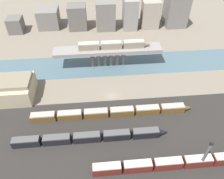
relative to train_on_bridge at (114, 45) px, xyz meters
name	(u,v)px	position (x,y,z in m)	size (l,w,h in m)	color
ground_plane	(112,96)	(-3.23, -23.51, -11.96)	(400.00, 400.00, 0.00)	#756B5B
railbed_yard	(118,141)	(-3.23, -47.51, -11.96)	(280.00, 42.00, 0.01)	#282623
river_water	(108,65)	(-3.23, 0.00, -11.96)	(320.00, 19.23, 0.01)	#47606B
bridge	(108,52)	(-3.23, 0.00, -3.96)	(54.26, 7.98, 10.19)	gray
train_on_bridge	(114,45)	(0.00, 0.00, 0.00)	(36.19, 3.19, 3.65)	gray
train_yard_near	(171,163)	(13.22, -59.27, -9.97)	(53.32, 2.90, 4.06)	#5B1E19
train_yard_mid	(91,137)	(-13.18, -46.25, -10.24)	(57.35, 2.93, 3.51)	black
train_yard_far	(112,112)	(-4.13, -34.94, -10.27)	(66.19, 3.12, 3.46)	brown
warehouse_building	(7,89)	(-48.98, -19.68, -7.44)	(22.27, 15.55, 9.51)	tan
signal_tower	(205,155)	(23.18, -60.08, -5.03)	(1.00, 0.93, 14.08)	#4C4C51
city_block_far_left	(16,25)	(-59.35, 41.86, -7.24)	(9.03, 9.66, 9.46)	#605B56
city_block_left	(49,18)	(-38.93, 47.11, -5.84)	(13.45, 13.63, 12.24)	slate
city_block_center	(77,17)	(-19.73, 43.13, -4.25)	(11.64, 10.51, 15.44)	#605B56
city_block_right	(106,15)	(-1.60, 41.19, -2.94)	(12.06, 10.81, 18.05)	slate
city_block_far_right	(130,14)	(14.26, 40.84, -2.24)	(8.82, 11.55, 19.44)	gray
city_block_tall	(150,14)	(27.55, 40.44, -3.16)	(11.26, 8.52, 17.61)	gray
city_block_low	(176,10)	(45.09, 43.24, -2.02)	(13.31, 15.41, 19.89)	slate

